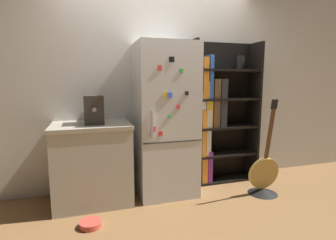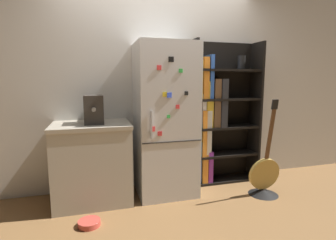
% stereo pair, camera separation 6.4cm
% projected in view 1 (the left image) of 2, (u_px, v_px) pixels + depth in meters
% --- Properties ---
extents(ground_plane, '(16.00, 16.00, 0.00)m').
position_uv_depth(ground_plane, '(169.00, 196.00, 3.12)').
color(ground_plane, olive).
extents(wall_back, '(8.00, 0.05, 2.60)m').
position_uv_depth(wall_back, '(158.00, 86.00, 3.38)').
color(wall_back, silver).
rests_on(wall_back, ground_plane).
extents(refrigerator, '(0.69, 0.64, 1.80)m').
position_uv_depth(refrigerator, '(165.00, 120.00, 3.13)').
color(refrigerator, silver).
rests_on(refrigerator, ground_plane).
extents(bookshelf, '(0.95, 0.32, 1.87)m').
position_uv_depth(bookshelf, '(214.00, 116.00, 3.51)').
color(bookshelf, black).
rests_on(bookshelf, ground_plane).
extents(kitchen_counter, '(0.85, 0.64, 0.90)m').
position_uv_depth(kitchen_counter, '(93.00, 163.00, 2.94)').
color(kitchen_counter, '#BCB7A8').
rests_on(kitchen_counter, ground_plane).
extents(espresso_machine, '(0.20, 0.34, 0.31)m').
position_uv_depth(espresso_machine, '(94.00, 109.00, 2.86)').
color(espresso_machine, '#38332D').
rests_on(espresso_machine, kitchen_counter).
extents(guitar, '(0.39, 0.35, 1.16)m').
position_uv_depth(guitar, '(263.00, 180.00, 3.17)').
color(guitar, black).
rests_on(guitar, ground_plane).
extents(pet_bowl, '(0.21, 0.21, 0.05)m').
position_uv_depth(pet_bowl, '(90.00, 224.00, 2.47)').
color(pet_bowl, '#D84C3F').
rests_on(pet_bowl, ground_plane).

